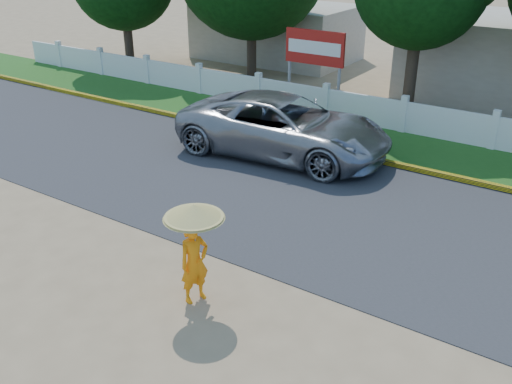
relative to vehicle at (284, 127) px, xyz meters
The scene contains 9 objects.
ground 7.53m from the vehicle, 71.68° to the right, with size 120.00×120.00×0.00m, color #9E8460.
road 3.61m from the vehicle, 47.81° to the right, with size 60.00×7.00×0.02m, color #38383A.
grass_verge 3.66m from the vehicle, 48.55° to the left, with size 60.00×3.50×0.03m, color #2D601E.
curb 2.67m from the vehicle, 22.22° to the left, with size 40.00×0.18×0.16m, color yellow.
fence 4.75m from the vehicle, 60.25° to the left, with size 40.00×0.10×1.10m, color silver.
building_far 14.16m from the vehicle, 122.72° to the left, with size 8.00×5.00×2.80m, color #B7AD99.
vehicle is the anchor object (origin of this frame).
monk_with_parasol 7.94m from the vehicle, 71.04° to the right, with size 1.13×1.13×2.06m.
billboard 5.64m from the vehicle, 109.00° to the left, with size 2.50×0.13×2.95m.
Camera 1 is at (6.23, -7.36, 6.62)m, focal length 40.00 mm.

